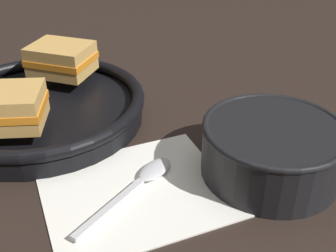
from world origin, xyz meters
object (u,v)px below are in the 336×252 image
soup_bowl (272,147)px  skillet (40,107)px  sandwich_near_left (6,107)px  spoon (143,179)px  sandwich_near_right (61,59)px

soup_bowl → skillet: 0.34m
soup_bowl → sandwich_near_left: bearing=143.3°
spoon → sandwich_near_right: size_ratio=1.29×
spoon → sandwich_near_right: sandwich_near_right is taller
sandwich_near_right → sandwich_near_left: bearing=-130.9°
spoon → soup_bowl: bearing=-47.1°
skillet → sandwich_near_right: sandwich_near_right is taller
soup_bowl → spoon: (-0.14, 0.05, -0.03)m
soup_bowl → spoon: soup_bowl is taller
skillet → sandwich_near_right: bearing=47.6°
sandwich_near_right → soup_bowl: bearing=-63.5°
soup_bowl → sandwich_near_left: (-0.26, 0.20, 0.03)m
skillet → sandwich_near_right: size_ratio=3.22×
sandwich_near_left → sandwich_near_right: size_ratio=0.97×
soup_bowl → spoon: 0.16m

